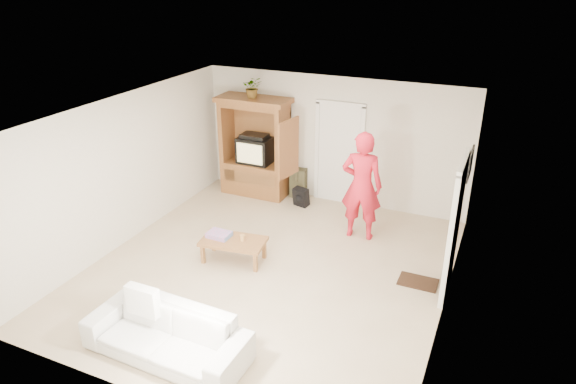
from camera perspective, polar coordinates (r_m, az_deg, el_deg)
name	(u,v)px	position (r m, az deg, el deg)	size (l,w,h in m)	color
floor	(269,269)	(8.48, -2.12, -8.56)	(6.00, 6.00, 0.00)	tan
ceiling	(266,114)	(7.41, -2.42, 8.64)	(6.00, 6.00, 0.00)	white
wall_back	(333,140)	(10.44, 5.00, 5.72)	(5.50, 5.50, 0.00)	silver
wall_front	(142,306)	(5.68, -15.93, -12.09)	(5.50, 5.50, 0.00)	silver
wall_left	(125,170)	(9.31, -17.67, 2.33)	(6.00, 6.00, 0.00)	silver
wall_right	(453,232)	(7.20, 17.89, -4.20)	(6.00, 6.00, 0.00)	silver
armoire	(256,153)	(10.86, -3.56, 4.32)	(1.82, 1.14, 2.10)	brown
door_back	(339,155)	(10.46, 5.67, 4.11)	(0.85, 0.05, 2.04)	white
doorway_right	(455,230)	(7.86, 18.02, -4.06)	(0.05, 0.90, 2.04)	black
framed_picture	(470,164)	(8.82, 19.60, 2.97)	(0.03, 0.60, 0.48)	black
doormat	(418,282)	(8.40, 14.24, -9.66)	(0.60, 0.40, 0.02)	#382316
plant	(253,87)	(10.46, -3.96, 11.54)	(0.38, 0.33, 0.42)	#4C7238
man	(362,186)	(9.10, 8.18, 0.68)	(0.73, 0.48, 1.99)	red
sofa	(167,335)	(6.85, -13.34, -15.16)	(2.12, 0.83, 0.62)	silver
coffee_table	(233,243)	(8.57, -6.09, -5.61)	(1.12, 0.71, 0.39)	brown
towel	(219,235)	(8.65, -7.67, -4.71)	(0.38, 0.28, 0.08)	#FF548D
candle	(242,238)	(8.50, -5.11, -5.07)	(0.08, 0.08, 0.10)	tan
backpack_black	(301,197)	(10.50, 1.45, -0.60)	(0.30, 0.18, 0.38)	black
backpack_olive	(298,183)	(10.89, 1.16, 1.03)	(0.33, 0.24, 0.62)	#47442B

